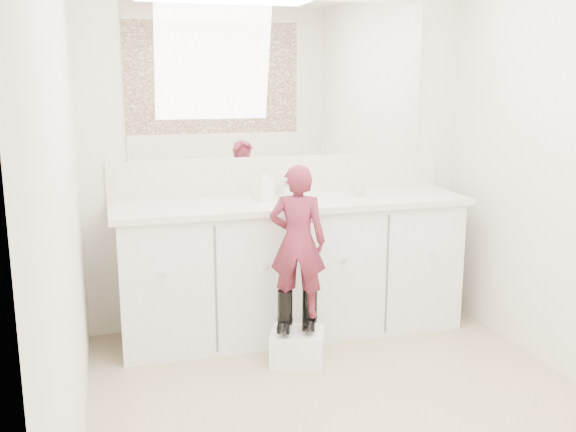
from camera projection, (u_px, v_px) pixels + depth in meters
name	position (u px, v px, depth m)	size (l,w,h in m)	color
floor	(362.00, 423.00, 3.13)	(3.00, 3.00, 0.00)	#827655
wall_back	(281.00, 147.00, 4.29)	(2.60, 2.60, 0.00)	beige
wall_left	(64.00, 195.00, 2.53)	(3.00, 3.00, 0.00)	beige
vanity_cabinet	(292.00, 270.00, 4.19)	(2.20, 0.55, 0.85)	silver
countertop	(293.00, 203.00, 4.09)	(2.28, 0.58, 0.04)	beige
backsplash	(281.00, 175.00, 4.31)	(2.28, 0.03, 0.25)	beige
mirror	(281.00, 80.00, 4.18)	(2.00, 0.02, 1.00)	white
faucet	(286.00, 188.00, 4.23)	(0.08, 0.08, 0.10)	silver
cup	(358.00, 189.00, 4.23)	(0.09, 0.09, 0.08)	beige
soap_bottle	(264.00, 183.00, 4.07)	(0.10, 0.10, 0.21)	silver
step_stool	(297.00, 347.00, 3.79)	(0.31, 0.26, 0.20)	white
boot_left	(285.00, 312.00, 3.72)	(0.09, 0.17, 0.26)	black
boot_right	(310.00, 309.00, 3.76)	(0.09, 0.17, 0.26)	black
toddler	(298.00, 241.00, 3.65)	(0.32, 0.21, 0.89)	#992F43
toothbrush	(310.00, 222.00, 3.65)	(0.01, 0.01, 0.14)	#E85A8D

